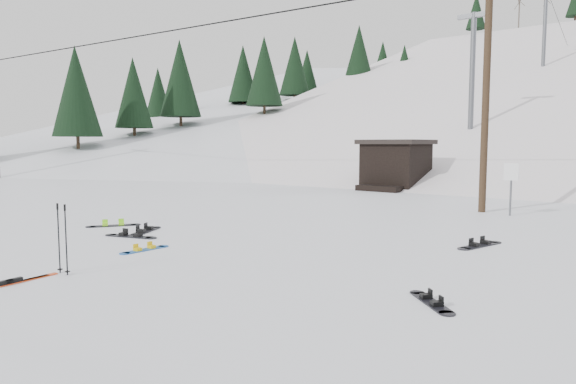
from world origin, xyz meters
The scene contains 16 objects.
ground centered at (0.00, 0.00, 0.00)m, with size 200.00×200.00×0.00m, color white.
ridge_left centered at (-36.00, 48.00, -11.00)m, with size 34.00×85.00×38.00m, color white.
treeline_left centered at (-34.00, 40.00, 0.00)m, with size 20.00×64.00×10.00m, color black, non-canonical shape.
utility_pole centered at (2.00, 14.00, 4.68)m, with size 2.00×0.26×9.00m.
trail_sign centered at (3.10, 13.58, 1.27)m, with size 0.50×0.09×1.85m.
lift_hut centered at (-5.00, 20.94, 1.36)m, with size 3.40×4.10×2.75m.
lift_tower_near centered at (-4.00, 30.00, 7.86)m, with size 2.20×0.36×8.00m.
lift_tower_mid centered at (-4.00, 50.00, 14.36)m, with size 2.20×0.36×8.00m.
hero_snowboard centered at (-2.06, 2.04, 0.02)m, with size 0.27×1.33×0.09m.
hero_skis centered at (-1.46, -1.31, 0.03)m, with size 0.29×1.84×0.10m.
ski_poles centered at (-1.44, -0.30, 0.70)m, with size 0.38×0.10×1.38m.
board_scatter_a centered at (-3.82, 2.87, 0.03)m, with size 1.55×0.71×0.11m.
board_scatter_b centered at (-4.19, 3.59, 0.03)m, with size 0.98×1.55×0.12m.
board_scatter_c centered at (-5.83, 3.63, 0.03)m, with size 1.01×1.41×0.11m.
board_scatter_d centered at (4.92, 2.39, 0.02)m, with size 1.05×0.98×0.09m.
board_scatter_f centered at (4.03, 7.50, 0.03)m, with size 0.65×1.61×0.12m.
Camera 1 is at (8.07, -5.26, 2.53)m, focal length 32.00 mm.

